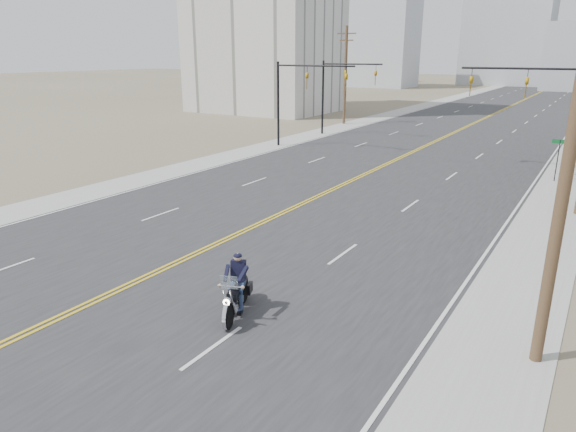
% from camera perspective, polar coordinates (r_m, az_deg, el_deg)
% --- Properties ---
extents(road, '(20.00, 200.00, 0.01)m').
position_cam_1_polar(road, '(76.75, 22.27, 10.62)').
color(road, '#303033').
rests_on(road, ground).
extents(sidewalk_left, '(3.00, 200.00, 0.01)m').
position_cam_1_polar(sidewalk_left, '(79.54, 13.98, 11.59)').
color(sidewalk_left, '#A5A5A0').
rests_on(sidewalk_left, ground).
extents(traffic_mast_left, '(7.10, 0.26, 7.00)m').
position_cam_1_polar(traffic_mast_left, '(43.40, 1.21, 14.05)').
color(traffic_mast_left, black).
rests_on(traffic_mast_left, ground).
extents(traffic_mast_right, '(7.10, 0.26, 7.00)m').
position_cam_1_polar(traffic_mast_right, '(37.56, 26.01, 11.78)').
color(traffic_mast_right, black).
rests_on(traffic_mast_right, ground).
extents(traffic_mast_far, '(6.10, 0.26, 7.00)m').
position_cam_1_polar(traffic_mast_far, '(50.58, 5.66, 14.40)').
color(traffic_mast_far, black).
rests_on(traffic_mast_far, ground).
extents(street_sign, '(0.90, 0.06, 2.62)m').
position_cam_1_polar(street_sign, '(35.79, 27.85, 6.22)').
color(street_sign, black).
rests_on(street_sign, ground).
extents(utility_pole_a, '(2.20, 0.30, 11.00)m').
position_cam_1_polar(utility_pole_a, '(13.38, 29.01, 7.33)').
color(utility_pole_a, brown).
rests_on(utility_pole_a, ground).
extents(utility_pole_left, '(2.20, 0.30, 10.50)m').
position_cam_1_polar(utility_pole_left, '(59.13, 6.39, 15.41)').
color(utility_pole_left, brown).
rests_on(utility_pole_left, ground).
extents(haze_bldg_a, '(14.00, 12.00, 22.00)m').
position_cam_1_polar(haze_bldg_a, '(129.56, 10.64, 18.80)').
color(haze_bldg_a, '#B7BCC6').
rests_on(haze_bldg_a, ground).
extents(haze_bldg_d, '(20.00, 15.00, 26.00)m').
position_cam_1_polar(haze_bldg_d, '(147.50, 23.30, 18.34)').
color(haze_bldg_d, '#ADB2B7').
rests_on(haze_bldg_d, ground).
extents(haze_bldg_f, '(12.00, 12.00, 16.00)m').
position_cam_1_polar(haze_bldg_f, '(149.26, 7.20, 17.60)').
color(haze_bldg_f, '#ADB2B7').
rests_on(haze_bldg_f, ground).
extents(motorcyclist, '(1.85, 2.61, 1.88)m').
position_cam_1_polar(motorcyclist, '(15.64, -5.84, -7.77)').
color(motorcyclist, black).
rests_on(motorcyclist, ground).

